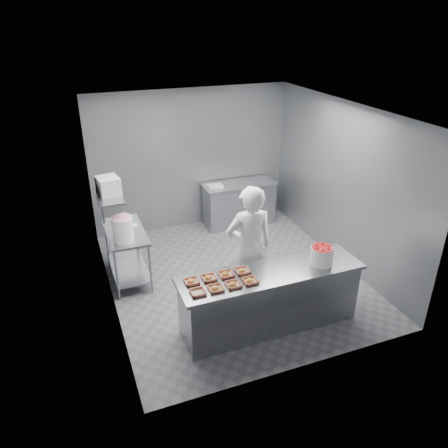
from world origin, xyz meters
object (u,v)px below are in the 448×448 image
(worker, at_px, (249,248))
(glaze_bucket, at_px, (123,229))
(prep_table, at_px, (127,247))
(tray_5, at_px, (209,278))
(tray_0, at_px, (198,292))
(tray_1, at_px, (216,288))
(tray_6, at_px, (226,274))
(tray_2, at_px, (233,284))
(strawberry_tub, at_px, (322,255))
(service_counter, at_px, (270,299))
(tray_7, at_px, (242,271))
(back_counter, at_px, (239,203))
(tray_4, at_px, (191,281))
(tray_3, at_px, (250,281))
(appliance, at_px, (108,186))

(worker, bearing_deg, glaze_bucket, -27.03)
(prep_table, distance_m, tray_5, 2.01)
(tray_0, relative_size, tray_1, 1.00)
(tray_6, bearing_deg, worker, 40.56)
(tray_5, xyz_separation_m, worker, (0.79, 0.47, 0.04))
(tray_2, distance_m, strawberry_tub, 1.36)
(service_counter, height_order, worker, worker)
(prep_table, height_order, tray_1, tray_1)
(prep_table, distance_m, tray_2, 2.35)
(tray_6, height_order, glaze_bucket, glaze_bucket)
(tray_2, height_order, glaze_bucket, glaze_bucket)
(tray_7, distance_m, worker, 0.57)
(tray_0, height_order, glaze_bucket, glaze_bucket)
(tray_2, height_order, tray_5, same)
(tray_1, distance_m, tray_7, 0.55)
(tray_1, relative_size, glaze_bucket, 0.39)
(back_counter, bearing_deg, tray_6, -115.90)
(prep_table, height_order, glaze_bucket, glaze_bucket)
(tray_2, xyz_separation_m, tray_4, (-0.48, 0.26, 0.00))
(tray_1, height_order, strawberry_tub, strawberry_tub)
(prep_table, xyz_separation_m, strawberry_tub, (2.39, -2.02, 0.45))
(back_counter, bearing_deg, service_counter, -105.48)
(tray_3, xyz_separation_m, tray_4, (-0.72, 0.26, 0.00))
(service_counter, distance_m, tray_4, 1.20)
(tray_2, height_order, tray_3, same)
(tray_5, relative_size, tray_7, 1.00)
(service_counter, bearing_deg, prep_table, 130.24)
(tray_2, xyz_separation_m, tray_5, (-0.24, 0.26, 0.00))
(service_counter, height_order, prep_table, same)
(back_counter, height_order, tray_5, tray_5)
(worker, height_order, appliance, worker)
(tray_6, bearing_deg, tray_2, -90.00)
(tray_0, xyz_separation_m, tray_5, (0.24, 0.26, 0.00))
(tray_2, distance_m, tray_3, 0.24)
(tray_3, bearing_deg, tray_5, 151.53)
(tray_4, bearing_deg, back_counter, 57.41)
(back_counter, relative_size, tray_2, 8.01)
(tray_0, bearing_deg, prep_table, 105.03)
(prep_table, xyz_separation_m, worker, (1.59, -1.35, 0.37))
(service_counter, xyz_separation_m, tray_7, (-0.37, 0.13, 0.47))
(back_counter, height_order, glaze_bucket, glaze_bucket)
(tray_2, bearing_deg, tray_6, 90.00)
(tray_7, height_order, worker, worker)
(worker, bearing_deg, appliance, -33.28)
(prep_table, relative_size, tray_0, 6.40)
(tray_0, xyz_separation_m, worker, (1.03, 0.73, 0.05))
(appliance, bearing_deg, worker, -46.60)
(service_counter, relative_size, worker, 1.34)
(service_counter, bearing_deg, tray_6, 168.04)
(back_counter, bearing_deg, strawberry_tub, -92.74)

